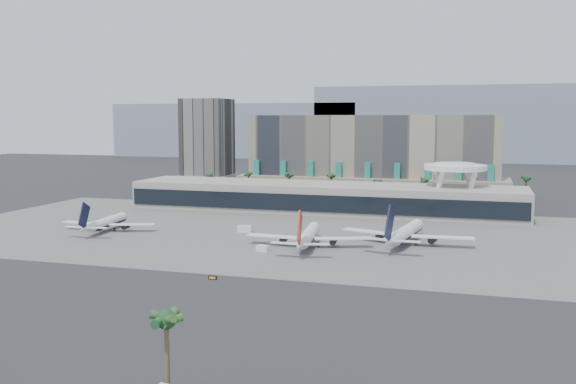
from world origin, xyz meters
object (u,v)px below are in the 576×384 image
(service_vehicle_a, at_px, (245,229))
(airliner_left, at_px, (106,222))
(airliner_centre, at_px, (308,236))
(airliner_right, at_px, (405,233))
(taxiway_sign, at_px, (213,278))
(service_vehicle_b, at_px, (263,248))

(service_vehicle_a, bearing_deg, airliner_left, -175.60)
(airliner_centre, height_order, airliner_right, airliner_right)
(service_vehicle_a, bearing_deg, taxiway_sign, -85.98)
(airliner_centre, height_order, service_vehicle_a, airliner_centre)
(service_vehicle_a, distance_m, taxiway_sign, 67.24)
(airliner_left, height_order, service_vehicle_a, airliner_left)
(service_vehicle_b, height_order, taxiway_sign, service_vehicle_b)
(service_vehicle_b, xyz_separation_m, taxiway_sign, (-1.15, -35.83, -0.50))
(airliner_centre, relative_size, airliner_right, 0.93)
(airliner_centre, bearing_deg, airliner_right, 16.68)
(airliner_right, bearing_deg, airliner_centre, -148.38)
(airliner_left, xyz_separation_m, taxiway_sign, (64.63, -53.11, -2.70))
(airliner_left, relative_size, service_vehicle_b, 9.51)
(taxiway_sign, bearing_deg, airliner_right, 50.17)
(airliner_left, xyz_separation_m, airliner_right, (106.06, 6.15, 0.69))
(airliner_left, bearing_deg, taxiway_sign, -45.12)
(airliner_right, distance_m, service_vehicle_b, 46.68)
(airliner_right, height_order, taxiway_sign, airliner_right)
(service_vehicle_a, bearing_deg, service_vehicle_b, -69.62)
(airliner_right, bearing_deg, service_vehicle_a, -178.15)
(airliner_left, relative_size, airliner_centre, 0.88)
(airliner_left, xyz_separation_m, service_vehicle_a, (48.73, 12.21, -1.98))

